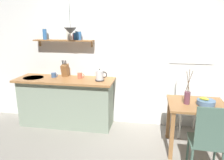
% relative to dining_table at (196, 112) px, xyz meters
% --- Properties ---
extents(ground_plane, '(14.00, 14.00, 0.00)m').
position_rel_dining_table_xyz_m(ground_plane, '(-1.26, 0.19, -0.62)').
color(ground_plane, gray).
extents(back_wall, '(6.80, 0.11, 2.70)m').
position_rel_dining_table_xyz_m(back_wall, '(-1.05, 0.84, 0.73)').
color(back_wall, white).
rests_on(back_wall, ground_plane).
extents(kitchen_counter, '(1.83, 0.63, 0.92)m').
position_rel_dining_table_xyz_m(kitchen_counter, '(-2.26, 0.51, -0.16)').
color(kitchen_counter, gray).
rests_on(kitchen_counter, ground_plane).
extents(wall_shelf, '(1.15, 0.20, 0.34)m').
position_rel_dining_table_xyz_m(wall_shelf, '(-2.26, 0.68, 1.03)').
color(wall_shelf, brown).
extents(dining_table, '(0.83, 0.72, 0.76)m').
position_rel_dining_table_xyz_m(dining_table, '(0.00, 0.00, 0.00)').
color(dining_table, '#9E6B3D').
rests_on(dining_table, ground_plane).
extents(dining_chair_near, '(0.42, 0.41, 0.98)m').
position_rel_dining_table_xyz_m(dining_chair_near, '(0.03, -0.61, -0.09)').
color(dining_chair_near, '#4C6B5B').
rests_on(dining_chair_near, ground_plane).
extents(dining_chair_far, '(0.50, 0.48, 0.94)m').
position_rel_dining_table_xyz_m(dining_chair_far, '(-0.03, 0.61, -0.10)').
color(dining_chair_far, white).
rests_on(dining_chair_far, ground_plane).
extents(fruit_bowl, '(0.25, 0.25, 0.12)m').
position_rel_dining_table_xyz_m(fruit_bowl, '(0.11, -0.04, 0.19)').
color(fruit_bowl, '#51759E').
rests_on(fruit_bowl, dining_table).
extents(twig_vase, '(0.09, 0.08, 0.52)m').
position_rel_dining_table_xyz_m(twig_vase, '(-0.16, -0.03, 0.24)').
color(twig_vase, brown).
rests_on(twig_vase, dining_table).
extents(electric_kettle, '(0.24, 0.16, 0.21)m').
position_rel_dining_table_xyz_m(electric_kettle, '(-1.58, 0.46, 0.39)').
color(electric_kettle, black).
rests_on(electric_kettle, kitchen_counter).
extents(knife_block, '(0.12, 0.18, 0.32)m').
position_rel_dining_table_xyz_m(knife_block, '(-2.31, 0.67, 0.42)').
color(knife_block, brown).
rests_on(knife_block, kitchen_counter).
extents(coffee_mug_by_sink, '(0.13, 0.09, 0.09)m').
position_rel_dining_table_xyz_m(coffee_mug_by_sink, '(-2.50, 0.56, 0.34)').
color(coffee_mug_by_sink, '#3D5B89').
rests_on(coffee_mug_by_sink, kitchen_counter).
extents(coffee_mug_spare, '(0.13, 0.09, 0.11)m').
position_rel_dining_table_xyz_m(coffee_mug_spare, '(-1.99, 0.57, 0.35)').
color(coffee_mug_spare, '#C6664C').
rests_on(coffee_mug_spare, kitchen_counter).
extents(pendant_lamp, '(0.23, 0.23, 0.60)m').
position_rel_dining_table_xyz_m(pendant_lamp, '(-2.10, 0.48, 1.17)').
color(pendant_lamp, black).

